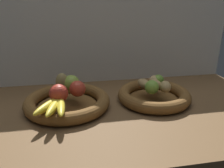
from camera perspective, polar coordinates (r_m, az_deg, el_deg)
The scene contains 16 objects.
ground_plane at distance 103.85cm, azimuth 0.27°, elevation -5.19°, with size 140.00×90.00×3.00cm, color brown.
back_wall at distance 124.25cm, azimuth -2.35°, elevation 13.06°, with size 140.00×3.00×55.00cm.
fruit_bowl_left at distance 99.09cm, azimuth -11.06°, elevation -4.40°, with size 36.09×36.09×5.25cm.
fruit_bowl_right at distance 105.38cm, azimuth 10.38°, elevation -2.80°, with size 32.75×32.75×5.25cm.
apple_red_right at distance 95.61cm, azimuth -8.59°, elevation -1.15°, with size 6.74×6.74×6.74cm, color #CC422D.
apple_red_front at distance 91.48cm, azimuth -13.13°, elevation -2.25°, with size 7.45×7.45×7.45cm, color #B73828.
apple_green_back at distance 100.32cm, azimuth -10.11°, elevation 0.06°, with size 7.56×7.56×7.56cm, color #8CAD3D.
pear_brown at distance 100.60cm, azimuth -12.32°, elevation 0.29°, with size 5.77×5.51×8.67cm, color olive.
banana_bunch_front at distance 86.80cm, azimuth -14.10°, elevation -5.24°, with size 12.00×17.48×2.96cm.
potato_small at distance 101.68cm, azimuth 13.15°, elevation -0.67°, with size 6.75×4.76×4.97cm, color tan.
potato_oblong at distance 105.04cm, azimuth 7.90°, elevation 0.11°, with size 7.98×4.64×4.05cm, color #A38451.
potato_large at distance 103.49cm, azimuth 10.56°, elevation -0.18°, with size 6.75×5.20×4.68cm, color tan.
potato_back at distance 108.52cm, azimuth 10.76°, elevation 0.86°, with size 6.39×5.90×4.95cm, color tan.
lime_near at distance 98.49cm, azimuth 9.89°, elevation -0.80°, with size 6.03×6.03×6.03cm, color #7AAD3D.
lime_far at distance 108.35cm, azimuth 11.44°, elevation 0.89°, with size 5.36×5.36×5.36cm, color #6B9E33.
chili_pepper at distance 104.32cm, azimuth 10.84°, elevation -0.82°, with size 2.01×2.01×14.41cm, color red.
Camera 1 is at (-17.52, -91.97, 43.45)cm, focal length 36.68 mm.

